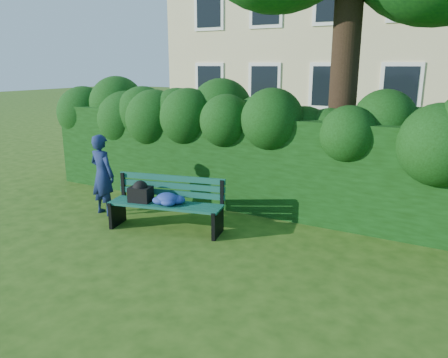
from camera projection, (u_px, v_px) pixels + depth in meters
The scene contains 4 objects.
ground at pixel (205, 247), 6.70m from camera, with size 80.00×80.00×0.00m, color #274911.
hedge at pixel (265, 163), 8.33m from camera, with size 10.00×1.00×1.80m.
park_bench at pixel (162, 201), 7.34m from camera, with size 2.00×0.99×0.89m.
man_reading at pixel (102, 175), 8.04m from camera, with size 0.55×0.36×1.51m, color #16234F.
Camera 1 is at (3.33, -5.26, 2.72)m, focal length 35.00 mm.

